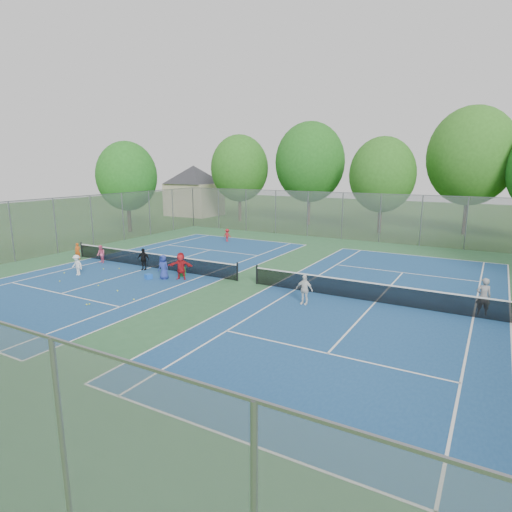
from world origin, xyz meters
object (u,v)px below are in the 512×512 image
Objects in this scene: net_left at (151,261)px; instructor at (483,297)px; ball_crate at (149,277)px; net_right at (376,293)px; ball_hopper at (182,272)px.

instructor reaches higher than net_left.
instructor reaches higher than ball_crate.
ball_crate is (-12.20, -2.12, -0.31)m from net_right.
net_left is at bearing 130.42° from ball_crate.
net_right is at bearing 9.84° from ball_crate.
net_right is 37.64× the size of ball_crate.
net_left reaches higher than ball_hopper.
net_right reaches higher than ball_hopper.
net_left is 2.80m from ball_crate.
net_left is 37.64× the size of ball_crate.
instructor is at bearing 4.66° from ball_hopper.
ball_crate is at bearing -7.65° from instructor.
net_right is at bearing 0.00° from net_left.
ball_crate is (1.80, -2.12, -0.31)m from net_left.
ball_hopper is at bearing -176.25° from net_right.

